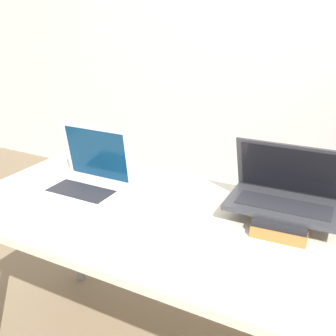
{
  "coord_description": "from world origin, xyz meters",
  "views": [
    {
      "loc": [
        0.57,
        -0.72,
        1.42
      ],
      "look_at": [
        -0.0,
        0.37,
        0.93
      ],
      "focal_mm": 42.0,
      "sensor_mm": 36.0,
      "label": 1
    }
  ],
  "objects_px": {
    "laptop_left": "(88,179)",
    "book_stack": "(284,217)",
    "wireless_keyboard": "(260,279)",
    "laptop_on_books": "(286,193)"
  },
  "relations": [
    {
      "from": "book_stack",
      "to": "wireless_keyboard",
      "type": "distance_m",
      "value": 0.33
    },
    {
      "from": "book_stack",
      "to": "wireless_keyboard",
      "type": "xyz_separation_m",
      "value": [
        0.01,
        -0.33,
        -0.02
      ]
    },
    {
      "from": "laptop_left",
      "to": "wireless_keyboard",
      "type": "bearing_deg",
      "value": -17.83
    },
    {
      "from": "laptop_left",
      "to": "laptop_on_books",
      "type": "relative_size",
      "value": 0.82
    },
    {
      "from": "laptop_on_books",
      "to": "wireless_keyboard",
      "type": "height_order",
      "value": "laptop_on_books"
    },
    {
      "from": "laptop_on_books",
      "to": "wireless_keyboard",
      "type": "distance_m",
      "value": 0.38
    },
    {
      "from": "book_stack",
      "to": "laptop_left",
      "type": "bearing_deg",
      "value": -173.53
    },
    {
      "from": "laptop_left",
      "to": "book_stack",
      "type": "bearing_deg",
      "value": 6.47
    },
    {
      "from": "laptop_on_books",
      "to": "wireless_keyboard",
      "type": "xyz_separation_m",
      "value": [
        0.02,
        -0.37,
        -0.09
      ]
    },
    {
      "from": "laptop_left",
      "to": "book_stack",
      "type": "distance_m",
      "value": 0.76
    }
  ]
}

